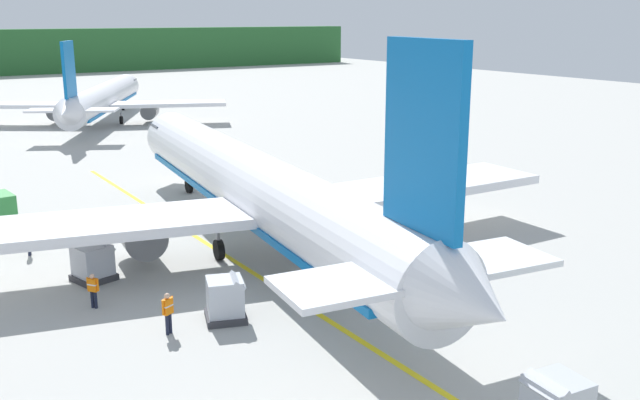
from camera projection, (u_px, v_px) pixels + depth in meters
The scene contains 8 objects.
airliner_foreground at pixel (257, 189), 39.15m from camera, with size 34.52×41.70×11.90m.
airliner_mid_apron at pixel (102, 99), 85.37m from camera, with size 27.62×32.63×10.17m.
cargo_container_near at pixel (93, 263), 34.92m from camera, with size 2.14×2.14×1.90m.
cargo_container_far at pixel (226, 299), 30.34m from camera, with size 2.14×2.14×1.96m.
crew_marshaller at pixel (168, 310), 28.94m from camera, with size 0.58×0.40×1.78m.
crew_loader_left at pixel (93, 288), 31.56m from camera, with size 0.46×0.52×1.60m.
crew_loader_right at pixel (28, 238), 38.53m from camera, with size 0.38×0.59×1.63m.
apron_guide_line at pixel (263, 279), 35.27m from camera, with size 0.30×60.00×0.01m, color yellow.
Camera 1 is at (-5.80, -14.41, 12.62)m, focal length 40.17 mm.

